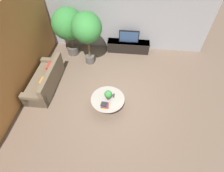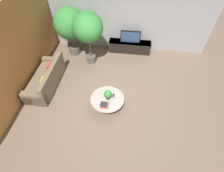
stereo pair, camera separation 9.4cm
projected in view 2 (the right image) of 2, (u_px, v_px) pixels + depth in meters
ground_plane at (114, 99)px, 6.25m from camera, size 24.00×24.00×0.00m
back_wall_stone at (124, 16)px, 7.31m from camera, size 7.40×0.12×3.00m
side_wall_left at (14, 55)px, 5.55m from camera, size 0.12×7.40×3.00m
media_console at (130, 46)px, 7.99m from camera, size 1.90×0.50×0.49m
television at (130, 37)px, 7.62m from camera, size 0.87×0.13×0.54m
coffee_table at (107, 101)px, 5.83m from camera, size 1.12×1.12×0.42m
couch_by_wall at (47, 79)px, 6.52m from camera, size 0.84×2.06×0.84m
potted_palm_tall at (70, 24)px, 7.06m from camera, size 1.30×1.30×2.09m
potted_palm_corner at (88, 28)px, 6.49m from camera, size 1.15×1.15×2.21m
potted_plant_tabletop at (108, 94)px, 5.58m from camera, size 0.25×0.25×0.36m
book_stack at (104, 105)px, 5.50m from camera, size 0.25×0.25×0.12m
remote_black at (114, 96)px, 5.81m from camera, size 0.04×0.16×0.02m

